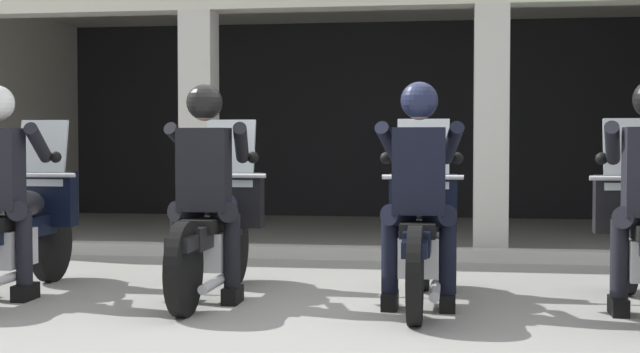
% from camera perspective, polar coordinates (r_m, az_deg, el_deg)
% --- Properties ---
extents(ground_plane, '(80.00, 80.00, 0.00)m').
position_cam_1_polar(ground_plane, '(9.47, 2.25, -4.88)').
color(ground_plane, gray).
extents(station_building, '(10.34, 5.19, 3.15)m').
position_cam_1_polar(station_building, '(12.23, 2.93, 6.29)').
color(station_building, black).
rests_on(station_building, ground).
extents(kerb_strip, '(9.84, 0.24, 0.12)m').
position_cam_1_polar(kerb_strip, '(9.15, 0.95, -4.76)').
color(kerb_strip, '#B7B5AD').
rests_on(kerb_strip, ground).
extents(motorcycle_far_left, '(0.62, 2.04, 1.35)m').
position_cam_1_polar(motorcycle_far_left, '(7.43, -18.31, -3.10)').
color(motorcycle_far_left, black).
rests_on(motorcycle_far_left, ground).
extents(motorcycle_center_left, '(0.62, 2.04, 1.35)m').
position_cam_1_polar(motorcycle_center_left, '(6.97, -6.50, -3.34)').
color(motorcycle_center_left, black).
rests_on(motorcycle_center_left, ground).
extents(police_officer_center_left, '(0.63, 0.61, 1.58)m').
position_cam_1_polar(police_officer_center_left, '(6.67, -7.16, 0.17)').
color(police_officer_center_left, black).
rests_on(police_officer_center_left, ground).
extents(motorcycle_center_right, '(0.62, 2.04, 1.35)m').
position_cam_1_polar(motorcycle_center_right, '(6.68, 6.30, -3.59)').
color(motorcycle_center_right, black).
rests_on(motorcycle_center_right, ground).
extents(police_officer_center_right, '(0.63, 0.61, 1.58)m').
position_cam_1_polar(police_officer_center_right, '(6.36, 6.20, 0.07)').
color(police_officer_center_right, black).
rests_on(police_officer_center_right, ground).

